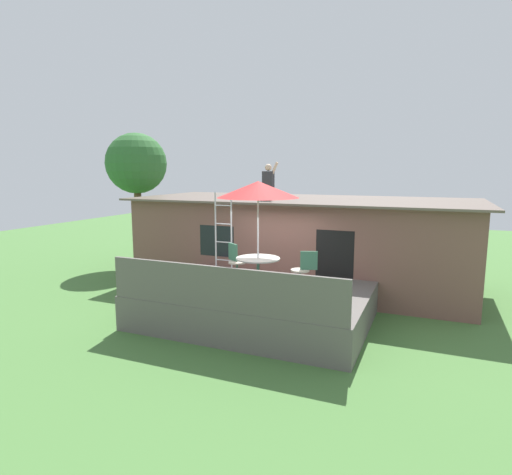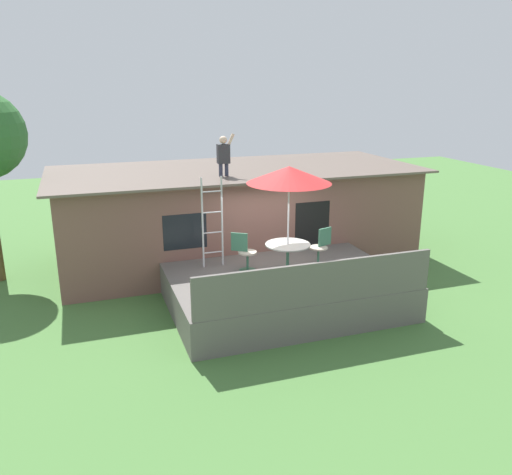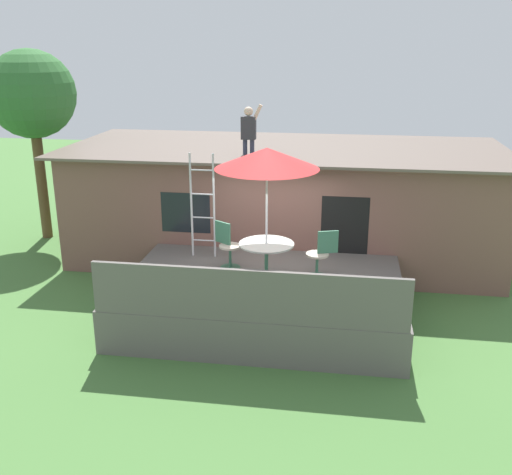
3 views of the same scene
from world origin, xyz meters
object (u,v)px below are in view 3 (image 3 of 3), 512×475
(person_figure, at_px, (249,127))
(patio_chair_right, at_px, (321,254))
(step_ladder, at_px, (203,206))
(backyard_tree, at_px, (32,96))
(patio_chair_left, at_px, (227,246))
(patio_table, at_px, (266,251))
(patio_umbrella, at_px, (267,158))

(person_figure, height_order, patio_chair_right, person_figure)
(step_ladder, relative_size, backyard_tree, 0.44)
(person_figure, relative_size, patio_chair_right, 1.21)
(person_figure, bearing_deg, patio_chair_left, -92.87)
(patio_chair_right, height_order, backyard_tree, backyard_tree)
(patio_table, relative_size, step_ladder, 0.47)
(step_ladder, bearing_deg, patio_chair_right, -17.52)
(patio_table, bearing_deg, step_ladder, 142.82)
(patio_table, height_order, patio_chair_left, patio_chair_left)
(patio_table, xyz_separation_m, backyard_tree, (-6.65, 4.09, 2.42))
(person_figure, xyz_separation_m, backyard_tree, (-5.89, 1.46, 0.47))
(patio_table, height_order, step_ladder, step_ladder)
(patio_table, xyz_separation_m, patio_chair_left, (-0.86, 0.57, -0.13))
(patio_table, bearing_deg, patio_umbrella, 45.00)
(step_ladder, bearing_deg, patio_umbrella, -37.18)
(patio_umbrella, bearing_deg, backyard_tree, 148.38)
(patio_chair_right, bearing_deg, backyard_tree, -44.72)
(patio_table, relative_size, patio_chair_right, 1.13)
(patio_table, xyz_separation_m, step_ladder, (-1.49, 1.13, 0.51))
(patio_umbrella, relative_size, patio_chair_left, 2.76)
(patio_table, distance_m, patio_umbrella, 1.76)
(backyard_tree, bearing_deg, patio_table, -31.62)
(patio_chair_left, height_order, backyard_tree, backyard_tree)
(step_ladder, bearing_deg, patio_table, -37.18)
(step_ladder, distance_m, patio_chair_left, 1.05)
(patio_umbrella, height_order, person_figure, person_figure)
(person_figure, bearing_deg, step_ladder, -115.82)
(patio_chair_left, xyz_separation_m, backyard_tree, (-5.78, 3.52, 2.55))
(patio_table, distance_m, patio_chair_right, 1.07)
(patio_umbrella, bearing_deg, patio_table, -135.00)
(step_ladder, bearing_deg, patio_chair_left, -41.56)
(patio_chair_right, xyz_separation_m, backyard_tree, (-7.66, 3.75, 2.55))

